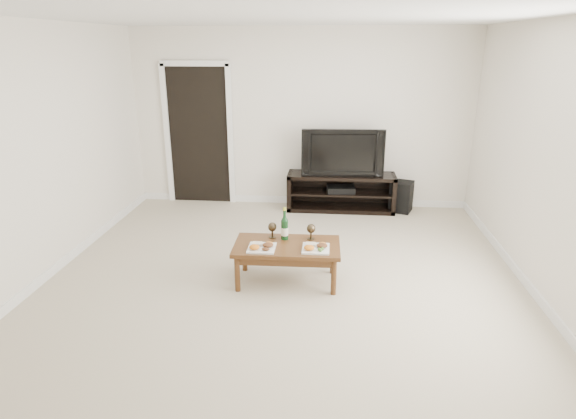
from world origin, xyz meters
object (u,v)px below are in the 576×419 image
Objects in this scene: media_console at (341,192)px; television at (342,151)px; subwoofer at (401,196)px; coffee_table at (287,263)px.

television reaches higher than media_console.
subwoofer is at bearing 1.10° from media_console.
media_console is at bearing -158.98° from subwoofer.
media_console is at bearing 76.19° from coffee_table.
television is 2.53m from coffee_table.
media_console is 1.46× the size of coffee_table.
media_console reaches higher than coffee_table.
television is (0.00, 0.00, 0.61)m from media_console.
coffee_table is (-1.47, -2.39, -0.02)m from subwoofer.
coffee_table is at bearing -106.43° from television.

